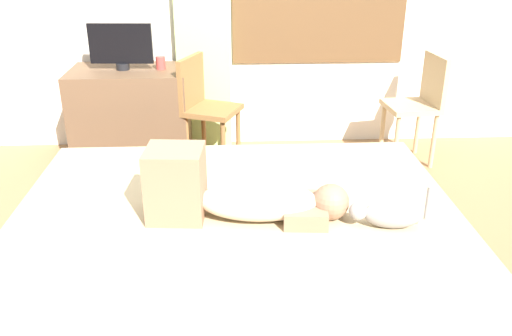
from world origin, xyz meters
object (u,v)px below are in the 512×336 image
bed (238,258)px  chair_spare (420,100)px  tv_monitor (121,46)px  person_lying (237,195)px  desk (132,115)px  chair_by_desk (203,103)px  cup (161,63)px  cat (388,214)px

bed → chair_spare: bearing=50.0°
tv_monitor → chair_spare: size_ratio=0.56×
person_lying → desk: person_lying is taller
desk → chair_spare: 2.28m
desk → chair_spare: chair_spare is taller
bed → chair_by_desk: chair_by_desk is taller
tv_monitor → cup: size_ratio=4.86×
desk → chair_by_desk: chair_by_desk is taller
bed → tv_monitor: (-0.84, 1.89, 0.68)m
tv_monitor → person_lying: bearing=-66.2°
cat → chair_spare: chair_spare is taller
person_lying → chair_by_desk: size_ratio=1.10×
bed → cat: size_ratio=6.20×
bed → chair_by_desk: bearing=97.5°
bed → person_lying: person_lying is taller
bed → cat: bearing=-12.8°
person_lying → desk: (-0.81, 1.91, -0.24)m
cat → chair_spare: size_ratio=0.41×
cup → tv_monitor: bearing=-179.4°
bed → chair_spare: size_ratio=2.57×
person_lying → bed: bearing=90.7°
cat → chair_by_desk: (-0.91, 1.90, -0.05)m
person_lying → cat: bearing=-10.9°
person_lying → cat: person_lying is taller
desk → tv_monitor: tv_monitor is taller
chair_spare → cat: bearing=-112.3°
cat → tv_monitor: bearing=126.7°
chair_by_desk → chair_spare: (1.69, -0.00, 0.00)m
bed → chair_spare: (1.46, 1.74, 0.27)m
bed → person_lying: size_ratio=2.35×
person_lying → chair_by_desk: bearing=97.4°
bed → desk: 2.06m
bed → tv_monitor: size_ratio=4.60×
tv_monitor → chair_by_desk: tv_monitor is taller
person_lying → cat: 0.70m
bed → chair_spare: 2.28m
person_lying → chair_by_desk: chair_by_desk is taller
chair_spare → tv_monitor: bearing=176.2°
cat → chair_by_desk: chair_by_desk is taller
cup → chair_spare: chair_spare is taller
cat → person_lying: bearing=169.1°
desk → chair_by_desk: 0.62m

